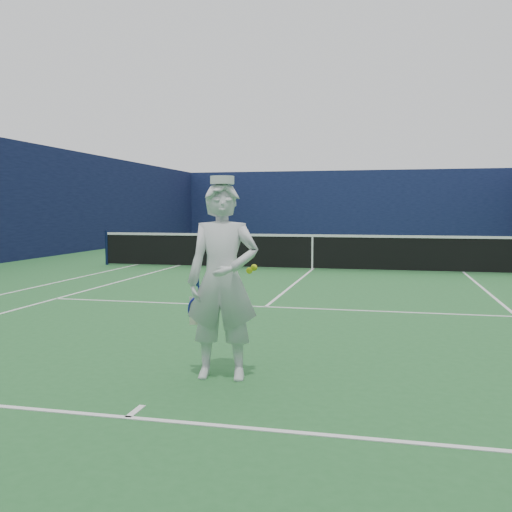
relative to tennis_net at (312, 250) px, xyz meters
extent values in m
plane|color=#26642E|center=(0.00, 0.00, -0.55)|extent=(80.00, 80.00, 0.00)
cube|color=white|center=(0.00, 11.88, -0.55)|extent=(11.03, 0.06, 0.01)
cube|color=white|center=(0.00, -11.88, -0.55)|extent=(11.03, 0.06, 0.01)
cube|color=white|center=(-5.49, 0.00, -0.55)|extent=(0.06, 23.83, 0.01)
cube|color=white|center=(-4.12, 0.00, -0.55)|extent=(0.06, 23.77, 0.01)
cube|color=white|center=(4.12, 0.00, -0.55)|extent=(0.06, 23.77, 0.01)
cube|color=white|center=(0.00, 6.40, -0.55)|extent=(8.23, 0.06, 0.01)
cube|color=white|center=(0.00, -6.40, -0.55)|extent=(8.23, 0.06, 0.01)
cube|color=white|center=(0.00, 0.00, -0.55)|extent=(0.06, 12.80, 0.01)
cube|color=white|center=(0.00, 11.73, -0.55)|extent=(0.06, 0.30, 0.01)
cube|color=white|center=(0.00, -11.73, -0.55)|extent=(0.06, 0.30, 0.01)
cube|color=#10173D|center=(0.00, 18.00, 1.45)|extent=(20.12, 0.12, 4.00)
cube|color=#10153B|center=(-10.00, 0.00, 1.45)|extent=(0.12, 36.12, 4.00)
cylinder|color=#141E4C|center=(-6.40, 0.00, -0.02)|extent=(0.09, 0.09, 1.07)
cube|color=black|center=(0.00, 0.00, -0.05)|extent=(12.79, 0.02, 0.92)
cube|color=white|center=(0.00, 0.00, 0.42)|extent=(12.79, 0.04, 0.07)
cube|color=white|center=(0.00, 0.00, -0.08)|extent=(0.05, 0.03, 0.94)
imported|color=silver|center=(0.45, -10.61, 0.44)|extent=(0.78, 0.56, 1.99)
cylinder|color=white|center=(0.45, -10.61, 1.45)|extent=(0.24, 0.24, 0.08)
cube|color=white|center=(0.43, -10.48, 1.42)|extent=(0.19, 0.12, 0.02)
cylinder|color=navy|center=(0.16, -10.57, 0.48)|extent=(0.04, 0.09, 0.22)
cube|color=#1D21A2|center=(0.16, -10.51, 0.30)|extent=(0.02, 0.02, 0.14)
torus|color=#1D21A2|center=(0.15, -10.45, 0.09)|extent=(0.30, 0.13, 0.29)
cube|color=beige|center=(0.15, -10.45, 0.09)|extent=(0.22, 0.03, 0.30)
sphere|color=yellow|center=(0.70, -10.48, 0.54)|extent=(0.07, 0.07, 0.07)
sphere|color=yellow|center=(0.74, -10.46, 0.57)|extent=(0.07, 0.07, 0.07)
camera|label=1|loc=(2.06, -16.10, 1.16)|focal=40.00mm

